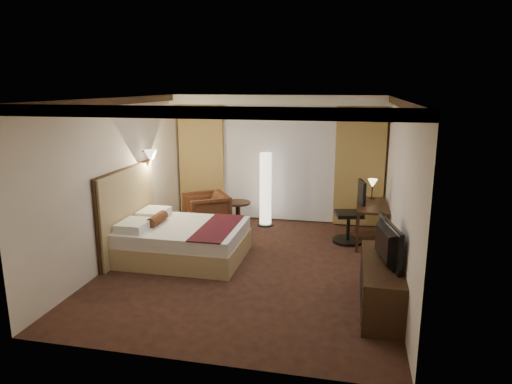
% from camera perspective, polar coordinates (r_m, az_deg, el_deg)
% --- Properties ---
extents(floor, '(4.50, 5.50, 0.01)m').
position_cam_1_polar(floor, '(7.59, -0.64, -9.16)').
color(floor, black).
rests_on(floor, ground).
extents(ceiling, '(4.50, 5.50, 0.01)m').
position_cam_1_polar(ceiling, '(7.03, -0.70, 11.66)').
color(ceiling, white).
rests_on(ceiling, back_wall).
extents(back_wall, '(4.50, 0.02, 2.70)m').
position_cam_1_polar(back_wall, '(9.84, 2.89, 4.19)').
color(back_wall, beige).
rests_on(back_wall, floor).
extents(left_wall, '(0.02, 5.50, 2.70)m').
position_cam_1_polar(left_wall, '(7.99, -16.62, 1.53)').
color(left_wall, beige).
rests_on(left_wall, floor).
extents(right_wall, '(0.02, 5.50, 2.70)m').
position_cam_1_polar(right_wall, '(7.05, 17.46, -0.02)').
color(right_wall, beige).
rests_on(right_wall, floor).
extents(crown_molding, '(4.50, 5.50, 0.12)m').
position_cam_1_polar(crown_molding, '(7.03, -0.70, 11.17)').
color(crown_molding, black).
rests_on(crown_molding, ceiling).
extents(soffit, '(4.50, 0.50, 0.20)m').
position_cam_1_polar(soffit, '(9.48, 2.73, 11.44)').
color(soffit, white).
rests_on(soffit, ceiling).
extents(curtain_sheer, '(2.48, 0.04, 2.45)m').
position_cam_1_polar(curtain_sheer, '(9.78, 2.80, 3.54)').
color(curtain_sheer, silver).
rests_on(curtain_sheer, back_wall).
extents(curtain_left_drape, '(1.00, 0.14, 2.45)m').
position_cam_1_polar(curtain_left_drape, '(10.14, -6.80, 3.81)').
color(curtain_left_drape, '#9D8647').
rests_on(curtain_left_drape, back_wall).
extents(curtain_right_drape, '(1.00, 0.14, 2.45)m').
position_cam_1_polar(curtain_right_drape, '(9.60, 12.82, 3.04)').
color(curtain_right_drape, '#9D8647').
rests_on(curtain_right_drape, back_wall).
extents(wall_sconce, '(0.24, 0.24, 0.24)m').
position_cam_1_polar(wall_sconce, '(8.65, -13.01, 4.42)').
color(wall_sconce, white).
rests_on(wall_sconce, left_wall).
extents(bed, '(2.00, 1.56, 0.59)m').
position_cam_1_polar(bed, '(7.92, -8.95, -6.11)').
color(bed, white).
rests_on(bed, floor).
extents(headboard, '(0.12, 1.86, 1.50)m').
position_cam_1_polar(headboard, '(8.19, -15.69, -2.44)').
color(headboard, tan).
rests_on(headboard, floor).
extents(armchair, '(1.10, 1.11, 0.85)m').
position_cam_1_polar(armchair, '(9.29, -6.25, -2.28)').
color(armchair, '#4A2016').
rests_on(armchair, floor).
extents(side_table, '(0.52, 0.52, 0.57)m').
position_cam_1_polar(side_table, '(9.38, -2.26, -2.92)').
color(side_table, black).
rests_on(side_table, floor).
extents(floor_lamp, '(0.33, 0.33, 1.56)m').
position_cam_1_polar(floor_lamp, '(9.48, 1.20, 0.34)').
color(floor_lamp, white).
rests_on(floor_lamp, floor).
extents(desk, '(0.55, 1.21, 0.75)m').
position_cam_1_polar(desk, '(8.78, 14.20, -3.86)').
color(desk, black).
rests_on(desk, floor).
extents(desk_lamp, '(0.18, 0.18, 0.34)m').
position_cam_1_polar(desk_lamp, '(9.08, 14.31, 0.27)').
color(desk_lamp, '#FFD899').
rests_on(desk_lamp, desk).
extents(office_chair, '(0.68, 0.68, 1.19)m').
position_cam_1_polar(office_chair, '(8.66, 11.54, -2.43)').
color(office_chair, black).
rests_on(office_chair, floor).
extents(dresser, '(0.50, 1.66, 0.65)m').
position_cam_1_polar(dresser, '(6.36, 15.34, -11.11)').
color(dresser, black).
rests_on(dresser, floor).
extents(television, '(0.77, 1.11, 0.13)m').
position_cam_1_polar(television, '(6.13, 15.41, -5.86)').
color(television, black).
rests_on(television, dresser).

